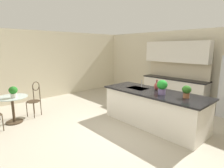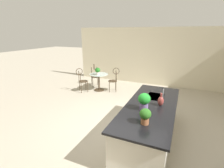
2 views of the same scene
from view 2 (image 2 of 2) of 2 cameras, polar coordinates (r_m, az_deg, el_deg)
ground_plane at (r=4.71m, az=2.72°, el=-14.25°), size 40.00×40.00×0.00m
wall_left_window at (r=8.21m, az=13.75°, el=9.11°), size 0.12×7.80×2.70m
kitchen_island at (r=4.03m, az=12.87°, el=-12.90°), size 2.80×1.06×0.92m
bistro_table at (r=7.25m, az=-4.53°, el=1.19°), size 0.80×0.80×0.74m
chair_near_window at (r=7.08m, az=0.67°, el=1.90°), size 0.51×0.52×1.04m
chair_by_island at (r=7.14m, az=-10.35°, el=1.75°), size 0.54×0.54×1.04m
chair_toward_desk at (r=7.89m, az=-5.99°, el=3.43°), size 0.54×0.54×1.04m
sink_faucet at (r=4.27m, az=17.20°, el=-3.10°), size 0.02×0.02×0.22m
potted_plant_on_table at (r=7.01m, az=-4.99°, el=4.56°), size 0.22×0.22×0.31m
potted_plant_counter_near at (r=3.49m, az=11.04°, el=-5.59°), size 0.26×0.26×0.36m
potted_plant_counter_far at (r=2.99m, az=11.39°, el=-10.55°), size 0.21×0.21×0.29m
vase_on_counter at (r=3.80m, az=16.44°, el=-5.58°), size 0.13×0.13×0.29m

